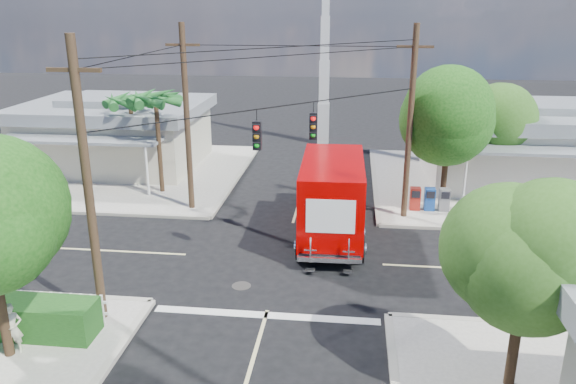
# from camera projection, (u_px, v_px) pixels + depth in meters

# --- Properties ---
(ground) EXTENTS (120.00, 120.00, 0.00)m
(ground) POSITION_uv_depth(u_px,v_px,m) (282.00, 259.00, 22.56)
(ground) COLOR black
(ground) RESTS_ON ground
(sidewalk_ne) EXTENTS (14.12, 14.12, 0.14)m
(sidewalk_ne) POSITION_uv_depth(u_px,v_px,m) (498.00, 185.00, 31.59)
(sidewalk_ne) COLOR gray
(sidewalk_ne) RESTS_ON ground
(sidewalk_nw) EXTENTS (14.12, 14.12, 0.14)m
(sidewalk_nw) POSITION_uv_depth(u_px,v_px,m) (127.00, 173.00, 33.98)
(sidewalk_nw) COLOR gray
(sidewalk_nw) RESTS_ON ground
(road_markings) EXTENTS (32.00, 32.00, 0.01)m
(road_markings) POSITION_uv_depth(u_px,v_px,m) (277.00, 276.00, 21.17)
(road_markings) COLOR beige
(road_markings) RESTS_ON ground
(building_ne) EXTENTS (11.80, 10.20, 4.50)m
(building_ne) POSITION_uv_depth(u_px,v_px,m) (528.00, 143.00, 31.72)
(building_ne) COLOR silver
(building_ne) RESTS_ON sidewalk_ne
(building_nw) EXTENTS (10.80, 10.20, 4.30)m
(building_nw) POSITION_uv_depth(u_px,v_px,m) (116.00, 132.00, 34.91)
(building_nw) COLOR beige
(building_nw) RESTS_ON sidewalk_nw
(radio_tower) EXTENTS (0.80, 0.80, 17.00)m
(radio_tower) POSITION_uv_depth(u_px,v_px,m) (324.00, 66.00, 39.55)
(radio_tower) COLOR silver
(radio_tower) RESTS_ON ground
(tree_ne_front) EXTENTS (4.21, 4.14, 6.66)m
(tree_ne_front) POSITION_uv_depth(u_px,v_px,m) (450.00, 115.00, 26.62)
(tree_ne_front) COLOR #422D1C
(tree_ne_front) RESTS_ON sidewalk_ne
(tree_ne_back) EXTENTS (3.77, 3.66, 5.82)m
(tree_ne_back) POSITION_uv_depth(u_px,v_px,m) (495.00, 119.00, 28.59)
(tree_ne_back) COLOR #422D1C
(tree_ne_back) RESTS_ON sidewalk_ne
(tree_se) EXTENTS (3.67, 3.54, 5.62)m
(tree_se) POSITION_uv_depth(u_px,v_px,m) (529.00, 250.00, 13.69)
(tree_se) COLOR #422D1C
(tree_se) RESTS_ON sidewalk_se
(palm_nw_front) EXTENTS (3.01, 3.08, 5.59)m
(palm_nw_front) POSITION_uv_depth(u_px,v_px,m) (156.00, 101.00, 28.85)
(palm_nw_front) COLOR #422D1C
(palm_nw_front) RESTS_ON sidewalk_nw
(palm_nw_back) EXTENTS (3.01, 3.08, 5.19)m
(palm_nw_back) POSITION_uv_depth(u_px,v_px,m) (130.00, 102.00, 30.60)
(palm_nw_back) COLOR #422D1C
(palm_nw_back) RESTS_ON sidewalk_nw
(utility_poles) EXTENTS (12.00, 10.68, 9.00)m
(utility_poles) POSITION_uv_depth(u_px,v_px,m) (248.00, 136.00, 22.76)
(utility_poles) COLOR #473321
(utility_poles) RESTS_ON ground
(picket_fence) EXTENTS (5.94, 0.06, 1.00)m
(picket_fence) POSITION_uv_depth(u_px,v_px,m) (18.00, 303.00, 17.92)
(picket_fence) COLOR silver
(picket_fence) RESTS_ON sidewalk_sw
(vending_boxes) EXTENTS (1.90, 0.50, 1.10)m
(vending_boxes) POSITION_uv_depth(u_px,v_px,m) (430.00, 199.00, 27.47)
(vending_boxes) COLOR maroon
(vending_boxes) RESTS_ON sidewalk_ne
(delivery_truck) EXTENTS (2.82, 8.35, 3.58)m
(delivery_truck) POSITION_uv_depth(u_px,v_px,m) (332.00, 195.00, 24.53)
(delivery_truck) COLOR black
(delivery_truck) RESTS_ON ground
(parked_car) EXTENTS (5.93, 2.76, 1.64)m
(parked_car) POSITION_uv_depth(u_px,v_px,m) (569.00, 235.00, 22.81)
(parked_car) COLOR silver
(parked_car) RESTS_ON ground
(pedestrian) EXTENTS (0.67, 0.57, 1.55)m
(pedestrian) POSITION_uv_depth(u_px,v_px,m) (12.00, 329.00, 16.08)
(pedestrian) COLOR beige
(pedestrian) RESTS_ON sidewalk_sw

